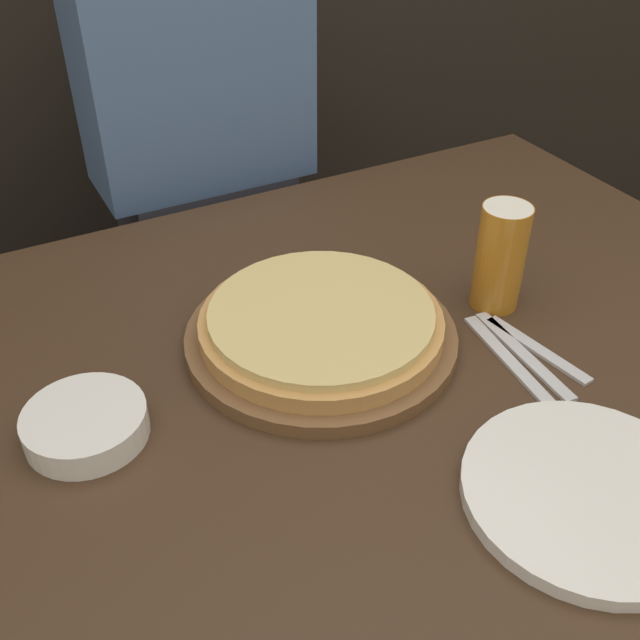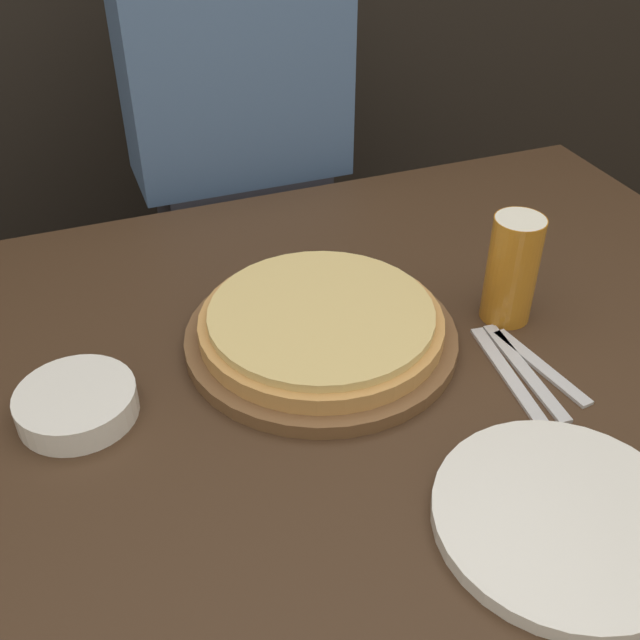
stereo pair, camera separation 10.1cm
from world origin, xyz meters
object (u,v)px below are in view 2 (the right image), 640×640
Objects in this scene: pizza_on_board at (320,328)px; spoon at (541,366)px; dinner_knife at (524,371)px; diner_person at (243,208)px; beer_glass at (513,265)px; fork at (508,375)px; side_bowl at (77,403)px; dinner_plate at (563,519)px.

pizza_on_board is 2.15× the size of spoon.
diner_person reaches higher than dinner_knife.
beer_glass reaches higher than pizza_on_board.
pizza_on_board is at bearing 148.94° from spoon.
beer_glass is 0.78× the size of fork.
fork is at bearing 180.00° from dinner_knife.
side_bowl is at bearing 167.71° from spoon.
dinner_plate is 0.20× the size of diner_person.
dinner_plate reaches higher than spoon.
pizza_on_board is at bearing 146.26° from dinner_knife.
side_bowl is 0.76m from diner_person.
spoon is (0.25, -0.15, -0.02)m from pizza_on_board.
pizza_on_board is at bearing 172.77° from beer_glass.
fork is at bearing 180.00° from spoon.
side_bowl is at bearing 142.35° from dinner_plate.
spoon is at bearing -75.90° from diner_person.
dinner_plate reaches higher than dinner_knife.
beer_glass reaches higher than spoon.
dinner_knife is at bearing 65.82° from dinner_plate.
diner_person is (-0.17, 0.77, -0.11)m from dinner_knife.
side_bowl is 0.84× the size of spoon.
pizza_on_board reaches higher than dinner_plate.
pizza_on_board is at bearing 108.78° from dinner_plate.
dinner_knife is at bearing 0.00° from fork.
diner_person is at bearing 93.89° from dinner_plate.
side_bowl is at bearing 167.18° from dinner_knife.
beer_glass is at bearing -72.02° from diner_person.
side_bowl is (-0.33, -0.03, -0.01)m from pizza_on_board.
diner_person reaches higher than side_bowl.
dinner_plate is 1.35× the size of dinner_knife.
fork is at bearing -13.40° from side_bowl.
diner_person is at bearing 58.92° from side_bowl.
beer_glass reaches higher than dinner_knife.
beer_glass is 0.60m from side_bowl.
beer_glass is 0.12× the size of diner_person.
dinner_knife is at bearing -33.74° from pizza_on_board.
diner_person reaches higher than beer_glass.
dinner_plate is 0.26m from spoon.
dinner_knife is 1.18× the size of spoon.
dinner_knife is 0.80m from diner_person.
pizza_on_board is 0.28m from dinner_knife.
beer_glass is 0.71m from diner_person.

